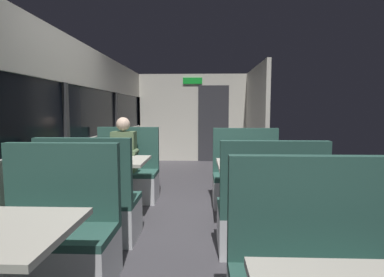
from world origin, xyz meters
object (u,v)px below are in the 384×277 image
at_px(bench_mid_window_facing_end, 91,210).
at_px(seated_passenger, 125,166).
at_px(dining_table_mid_window, 112,167).
at_px(bench_rear_aisle_facing_end, 268,219).
at_px(bench_rear_aisle_facing_entry, 246,183).
at_px(dining_table_rear_aisle, 256,172).
at_px(bench_mid_window_facing_entry, 126,178).
at_px(bench_near_window_facing_entry, 55,243).

distance_m(bench_mid_window_facing_end, seated_passenger, 1.34).
xyz_separation_m(dining_table_mid_window, bench_rear_aisle_facing_end, (1.79, -0.90, -0.31)).
bearing_deg(bench_rear_aisle_facing_entry, dining_table_rear_aisle, -90.00).
distance_m(bench_mid_window_facing_end, dining_table_rear_aisle, 1.88).
distance_m(dining_table_mid_window, bench_rear_aisle_facing_end, 2.03).
height_order(bench_mid_window_facing_entry, bench_rear_aisle_facing_entry, same).
height_order(bench_near_window_facing_entry, bench_rear_aisle_facing_entry, same).
xyz_separation_m(dining_table_mid_window, bench_rear_aisle_facing_entry, (1.79, 0.50, -0.31)).
xyz_separation_m(bench_mid_window_facing_end, dining_table_rear_aisle, (1.79, 0.50, 0.31)).
distance_m(bench_mid_window_facing_end, bench_mid_window_facing_entry, 1.40).
xyz_separation_m(bench_near_window_facing_entry, seated_passenger, (0.00, 2.09, 0.21)).
relative_size(bench_rear_aisle_facing_end, bench_rear_aisle_facing_entry, 1.00).
distance_m(bench_near_window_facing_entry, dining_table_mid_window, 1.49).
xyz_separation_m(dining_table_rear_aisle, seated_passenger, (-1.79, 0.83, -0.10)).
bearing_deg(bench_rear_aisle_facing_entry, bench_rear_aisle_facing_end, -90.00).
relative_size(bench_near_window_facing_entry, dining_table_rear_aisle, 1.22).
relative_size(dining_table_mid_window, bench_rear_aisle_facing_end, 0.82).
bearing_deg(bench_rear_aisle_facing_entry, bench_mid_window_facing_entry, 173.62).
xyz_separation_m(bench_mid_window_facing_entry, bench_rear_aisle_facing_entry, (1.79, -0.20, 0.00)).
bearing_deg(bench_mid_window_facing_end, bench_near_window_facing_entry, -90.00).
xyz_separation_m(dining_table_mid_window, bench_mid_window_facing_entry, (0.00, 0.70, -0.31)).
height_order(bench_near_window_facing_entry, dining_table_rear_aisle, bench_near_window_facing_entry).
relative_size(dining_table_rear_aisle, bench_rear_aisle_facing_entry, 0.82).
bearing_deg(bench_mid_window_facing_entry, bench_rear_aisle_facing_end, -41.77).
bearing_deg(dining_table_rear_aisle, bench_mid_window_facing_entry, 153.32).
bearing_deg(dining_table_mid_window, dining_table_rear_aisle, -6.38).
xyz_separation_m(bench_near_window_facing_entry, bench_rear_aisle_facing_end, (1.79, 0.56, 0.00)).
distance_m(bench_mid_window_facing_end, bench_rear_aisle_facing_end, 1.80).
bearing_deg(dining_table_rear_aisle, seated_passenger, 155.20).
height_order(bench_near_window_facing_entry, bench_rear_aisle_facing_end, same).
height_order(bench_mid_window_facing_end, bench_mid_window_facing_entry, same).
relative_size(bench_rear_aisle_facing_entry, seated_passenger, 0.87).
xyz_separation_m(bench_mid_window_facing_entry, dining_table_rear_aisle, (1.79, -0.90, 0.31)).
bearing_deg(bench_mid_window_facing_entry, bench_rear_aisle_facing_entry, -6.38).
bearing_deg(seated_passenger, bench_rear_aisle_facing_entry, -4.08).
bearing_deg(dining_table_rear_aisle, bench_rear_aisle_facing_entry, 90.00).
bearing_deg(bench_mid_window_facing_end, bench_rear_aisle_facing_end, -6.38).
bearing_deg(bench_mid_window_facing_entry, bench_mid_window_facing_end, -90.00).
xyz_separation_m(bench_near_window_facing_entry, bench_mid_window_facing_entry, (0.00, 2.16, 0.00)).
xyz_separation_m(bench_rear_aisle_facing_entry, seated_passenger, (-1.79, 0.13, 0.21)).
bearing_deg(bench_near_window_facing_entry, bench_mid_window_facing_end, 90.00).
relative_size(bench_mid_window_facing_entry, bench_rear_aisle_facing_entry, 1.00).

